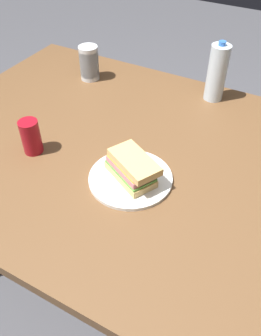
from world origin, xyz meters
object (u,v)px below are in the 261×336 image
at_px(paper_plate, 130,178).
at_px(water_bottle_tall, 217,73).
at_px(dining_table, 159,175).
at_px(plastic_cup_stack, 89,63).
at_px(sandwich, 132,168).
at_px(soda_can_red, 31,137).

height_order(paper_plate, water_bottle_tall, water_bottle_tall).
height_order(dining_table, water_bottle_tall, water_bottle_tall).
relative_size(dining_table, water_bottle_tall, 7.44).
bearing_deg(paper_plate, plastic_cup_stack, 134.27).
xyz_separation_m(sandwich, plastic_cup_stack, (-0.48, 0.49, 0.02)).
height_order(sandwich, water_bottle_tall, water_bottle_tall).
height_order(dining_table, sandwich, sandwich).
height_order(sandwich, plastic_cup_stack, plastic_cup_stack).
xyz_separation_m(paper_plate, sandwich, (0.00, -0.00, 0.05)).
height_order(paper_plate, sandwich, sandwich).
distance_m(dining_table, sandwich, 0.19).
bearing_deg(dining_table, paper_plate, -106.89).
distance_m(soda_can_red, plastic_cup_stack, 0.54).
bearing_deg(sandwich, dining_table, 74.77).
bearing_deg(soda_can_red, dining_table, 22.87).
bearing_deg(paper_plate, sandwich, -1.11).
xyz_separation_m(paper_plate, water_bottle_tall, (0.07, 0.59, 0.11)).
distance_m(dining_table, paper_plate, 0.16).
xyz_separation_m(paper_plate, plastic_cup_stack, (-0.48, 0.49, 0.07)).
height_order(dining_table, soda_can_red, soda_can_red).
relative_size(dining_table, paper_plate, 6.82).
bearing_deg(soda_can_red, water_bottle_tall, 55.66).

